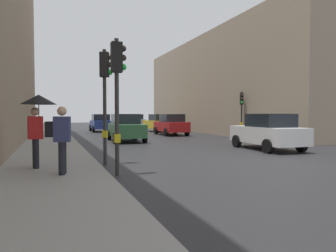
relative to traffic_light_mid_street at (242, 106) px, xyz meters
The scene contains 14 objects.
ground_plane 11.41m from the traffic_light_mid_street, 119.33° to the right, with size 120.00×120.00×0.00m, color #28282B.
sidewalk_kerb 13.42m from the traffic_light_mid_street, 163.57° to the right, with size 2.86×40.00×0.16m, color gray.
building_facade_right 9.96m from the traffic_light_mid_street, 49.46° to the left, with size 12.00×26.20×9.07m, color gray.
traffic_light_mid_street is the anchor object (origin of this frame).
traffic_light_near_left 14.66m from the traffic_light_mid_street, 138.27° to the right, with size 0.43×0.24×3.84m.
traffic_light_near_right 13.40m from the traffic_light_mid_street, 144.74° to the right, with size 0.45×0.33×3.94m.
car_blue_van 15.26m from the traffic_light_mid_street, 121.36° to the left, with size 2.07×4.22×1.76m.
car_green_estate 8.35m from the traffic_light_mid_street, behind, with size 2.20×4.29×1.76m.
car_yellow_taxi 11.01m from the traffic_light_mid_street, 103.15° to the left, with size 2.25×4.32×1.76m.
car_red_sedan 6.48m from the traffic_light_mid_street, 120.70° to the left, with size 2.13×4.26×1.76m.
car_silver_hatchback 19.81m from the traffic_light_mid_street, 97.64° to the left, with size 2.17×4.28×1.76m.
car_white_compact 6.89m from the traffic_light_mid_street, 114.13° to the right, with size 2.26×4.32×1.76m.
pedestrian_with_umbrella 15.65m from the traffic_light_mid_street, 146.56° to the right, with size 1.00×1.00×2.14m.
pedestrian_with_grey_backpack 15.96m from the traffic_light_mid_street, 141.60° to the right, with size 0.65×0.41×1.77m.
Camera 1 is at (-7.24, -8.49, 1.72)m, focal length 32.46 mm.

